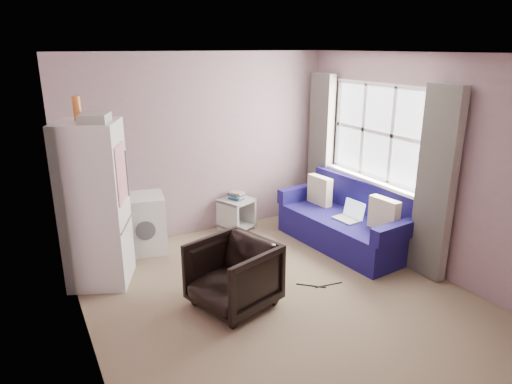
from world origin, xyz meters
TOP-DOWN VIEW (x-y plane):
  - room at (0.02, 0.01)m, footprint 3.84×4.24m
  - armchair at (-0.50, 0.07)m, footprint 0.89×0.92m
  - fridge at (-1.59, 1.26)m, footprint 0.83×0.82m
  - washing_machine at (-0.94, 1.83)m, footprint 0.62×0.62m
  - side_table at (0.44, 1.93)m, footprint 0.54×0.54m
  - sofa at (1.53, 0.74)m, footprint 1.04×1.98m
  - window_dressing at (1.78, 0.70)m, footprint 0.17×2.62m
  - floor_cables at (0.53, -0.03)m, footprint 0.48×0.24m

SIDE VIEW (x-z plane):
  - floor_cables at x=0.53m, z-range 0.00..0.01m
  - side_table at x=0.44m, z-range -0.02..0.55m
  - sofa at x=1.53m, z-range -0.11..0.74m
  - armchair at x=-0.50m, z-range 0.00..0.77m
  - washing_machine at x=-0.94m, z-range 0.02..0.76m
  - fridge at x=-1.59m, z-range -0.11..1.96m
  - window_dressing at x=1.78m, z-range 0.02..2.20m
  - room at x=0.02m, z-range -0.02..2.52m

